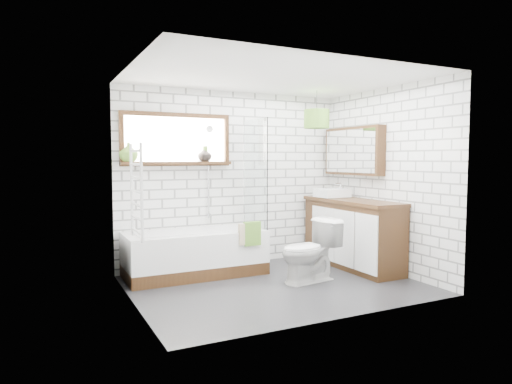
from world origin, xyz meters
name	(u,v)px	position (x,y,z in m)	size (l,w,h in m)	color
floor	(276,285)	(0.00, 0.00, -0.01)	(3.40, 2.60, 0.01)	black
ceiling	(277,77)	(0.00, 0.00, 2.50)	(3.40, 2.60, 0.01)	white
wall_back	(233,179)	(0.00, 1.30, 1.25)	(3.40, 0.01, 2.50)	white
wall_front	(343,189)	(0.00, -1.30, 1.25)	(3.40, 0.01, 2.50)	white
wall_left	(132,187)	(-1.70, 0.00, 1.25)	(0.01, 2.60, 2.50)	white
wall_right	(386,180)	(1.70, 0.00, 1.25)	(0.01, 2.60, 2.50)	white
window	(177,139)	(-0.85, 1.26, 1.80)	(1.52, 0.16, 0.68)	black
towel_radiator	(136,191)	(-1.66, 0.00, 1.20)	(0.06, 0.52, 1.00)	white
mirror_cabinet	(353,151)	(1.62, 0.60, 1.65)	(0.16, 1.20, 0.70)	black
shower_riser	(208,172)	(-0.40, 1.26, 1.35)	(0.02, 0.02, 1.30)	silver
bathtub	(195,253)	(-0.73, 0.90, 0.29)	(1.81, 0.80, 0.59)	white
shower_screen	(255,173)	(0.16, 0.90, 1.34)	(0.02, 0.72, 1.50)	white
towel_green	(252,234)	(-0.08, 0.50, 0.57)	(0.23, 0.06, 0.31)	#4E8026
towel_beige	(246,234)	(-0.17, 0.50, 0.57)	(0.21, 0.05, 0.28)	tan
vanity	(352,233)	(1.43, 0.36, 0.49)	(0.55, 1.70, 0.97)	black
basin	(332,193)	(1.37, 0.77, 1.03)	(0.43, 0.38, 0.13)	white
tap	(341,188)	(1.53, 0.77, 1.09)	(0.03, 0.03, 0.15)	silver
toilet	(309,251)	(0.45, -0.04, 0.39)	(0.77, 0.44, 0.78)	white
vase_olive	(129,154)	(-1.50, 1.23, 1.61)	(0.24, 0.24, 0.25)	#548529
vase_dark	(205,156)	(-0.46, 1.23, 1.58)	(0.20, 0.20, 0.20)	black
bottle	(205,155)	(-0.45, 1.23, 1.59)	(0.07, 0.07, 0.21)	#548529
pendant	(317,119)	(1.01, 0.66, 2.10)	(0.36, 0.36, 0.26)	#4E8026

